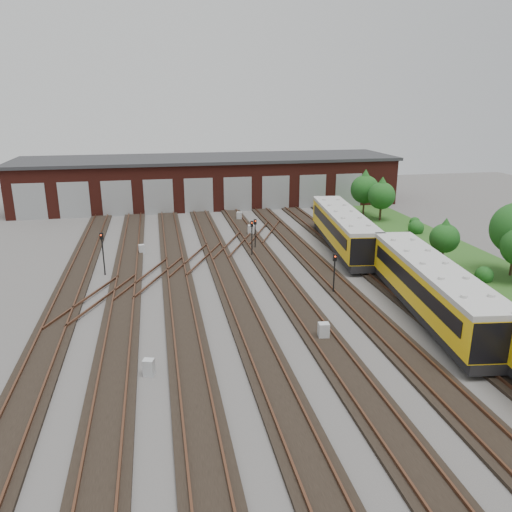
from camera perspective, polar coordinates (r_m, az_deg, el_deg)
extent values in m
plane|color=#43403E|center=(32.52, 2.61, -7.62)|extent=(120.00, 120.00, 0.00)
cube|color=black|center=(32.36, -22.55, -8.99)|extent=(2.40, 70.00, 0.18)
cube|color=brown|center=(32.45, -23.83, -8.76)|extent=(0.10, 70.00, 0.15)
cube|color=brown|center=(32.15, -21.32, -8.69)|extent=(0.10, 70.00, 0.15)
cube|color=black|center=(31.77, -15.39, -8.72)|extent=(2.40, 70.00, 0.18)
cube|color=brown|center=(31.77, -16.72, -8.51)|extent=(0.10, 70.00, 0.15)
cube|color=brown|center=(31.65, -14.11, -8.39)|extent=(0.10, 70.00, 0.15)
cube|color=black|center=(31.68, -8.10, -8.31)|extent=(2.40, 70.00, 0.18)
cube|color=brown|center=(31.59, -9.42, -8.13)|extent=(0.10, 70.00, 0.15)
cube|color=brown|center=(31.65, -6.80, -7.96)|extent=(0.10, 70.00, 0.15)
cube|color=black|center=(32.09, -0.89, -7.78)|extent=(2.40, 70.00, 0.18)
cube|color=brown|center=(31.91, -2.17, -7.61)|extent=(0.10, 70.00, 0.15)
cube|color=brown|center=(32.15, 0.38, -7.40)|extent=(0.10, 70.00, 0.15)
cube|color=black|center=(32.99, 6.01, -7.15)|extent=(2.40, 70.00, 0.18)
cube|color=brown|center=(32.72, 4.81, -7.00)|extent=(0.10, 70.00, 0.15)
cube|color=brown|center=(33.13, 7.21, -6.77)|extent=(0.10, 70.00, 0.15)
cube|color=black|center=(34.33, 12.44, -6.47)|extent=(2.40, 70.00, 0.18)
cube|color=brown|center=(33.99, 11.34, -6.34)|extent=(0.10, 70.00, 0.15)
cube|color=brown|center=(34.55, 13.55, -6.09)|extent=(0.10, 70.00, 0.15)
cube|color=black|center=(36.06, 18.30, -5.78)|extent=(2.40, 70.00, 0.18)
cube|color=brown|center=(35.66, 17.32, -5.66)|extent=(0.10, 70.00, 0.15)
cube|color=brown|center=(36.35, 19.32, -5.41)|extent=(0.10, 70.00, 0.15)
cube|color=black|center=(38.14, 23.56, -5.10)|extent=(2.40, 70.00, 0.18)
cube|color=brown|center=(37.69, 22.69, -4.99)|extent=(0.10, 70.00, 0.15)
cube|color=brown|center=(38.49, 24.48, -4.76)|extent=(0.10, 70.00, 0.15)
cube|color=brown|center=(40.86, -11.82, -2.26)|extent=(5.40, 9.62, 0.15)
cube|color=brown|center=(44.76, -6.71, -0.26)|extent=(5.40, 9.62, 0.15)
cube|color=brown|center=(49.02, -2.46, 1.41)|extent=(5.40, 9.62, 0.15)
cube|color=brown|center=(37.40, -17.95, -4.63)|extent=(5.40, 9.62, 0.15)
cube|color=brown|center=(53.53, 1.09, 2.80)|extent=(5.40, 9.62, 0.15)
cube|color=#4B1912|center=(69.78, -5.38, 8.47)|extent=(50.00, 12.00, 6.00)
cube|color=#2B2C2E|center=(69.36, -5.46, 11.04)|extent=(51.00, 12.50, 0.40)
cube|color=#929597|center=(65.28, -24.41, 5.66)|extent=(3.60, 0.12, 4.40)
cube|color=#929597|center=(64.33, -20.05, 6.01)|extent=(3.60, 0.12, 4.40)
cube|color=#929597|center=(63.77, -15.60, 6.34)|extent=(3.60, 0.12, 4.40)
cube|color=#929597|center=(63.60, -11.08, 6.62)|extent=(3.60, 0.12, 4.40)
cube|color=#929597|center=(63.81, -6.56, 6.87)|extent=(3.60, 0.12, 4.40)
cube|color=#929597|center=(64.42, -2.10, 7.07)|extent=(3.60, 0.12, 4.40)
cube|color=#929597|center=(65.40, 2.26, 7.22)|extent=(3.60, 0.12, 4.40)
cube|color=#929597|center=(66.75, 6.47, 7.33)|extent=(3.60, 0.12, 4.40)
cube|color=#929597|center=(68.43, 10.50, 7.40)|extent=(3.60, 0.12, 4.40)
cube|color=#234B19|center=(48.64, 21.85, -0.27)|extent=(8.00, 55.00, 0.05)
cube|color=black|center=(35.05, 19.19, -5.55)|extent=(4.55, 16.37, 0.65)
cube|color=gold|center=(34.52, 19.44, -3.23)|extent=(4.87, 16.41, 2.37)
cube|color=#B9B9B4|center=(34.09, 19.66, -1.11)|extent=(4.98, 16.43, 0.32)
cube|color=black|center=(33.89, 17.27, -2.91)|extent=(1.90, 14.13, 0.92)
cube|color=black|center=(35.01, 21.63, -2.72)|extent=(1.90, 14.13, 0.92)
cube|color=black|center=(48.64, 9.82, 1.53)|extent=(4.55, 16.37, 0.65)
cube|color=gold|center=(48.26, 9.91, 3.26)|extent=(4.87, 16.41, 2.37)
cube|color=#B9B9B4|center=(47.95, 9.99, 4.82)|extent=(4.98, 16.43, 0.32)
cube|color=black|center=(47.87, 8.27, 3.56)|extent=(1.90, 14.13, 0.92)
cube|color=black|center=(48.55, 11.56, 3.58)|extent=(1.90, 14.13, 0.92)
cylinder|color=black|center=(42.40, -17.03, -0.15)|extent=(0.11, 0.11, 3.03)
cube|color=black|center=(41.92, -17.25, 2.18)|extent=(0.30, 0.22, 0.54)
sphere|color=#F3310D|center=(41.79, -17.27, 2.29)|extent=(0.13, 0.13, 0.13)
cylinder|color=black|center=(45.39, -0.47, 1.65)|extent=(0.10, 0.10, 2.84)
cube|color=black|center=(44.97, -0.48, 3.71)|extent=(0.29, 0.22, 0.51)
sphere|color=#F3310D|center=(44.84, -0.45, 3.81)|extent=(0.12, 0.12, 0.12)
cylinder|color=black|center=(47.82, -0.10, 2.21)|extent=(0.10, 0.10, 2.43)
cube|color=black|center=(47.45, -0.10, 3.92)|extent=(0.27, 0.18, 0.50)
sphere|color=#F3310D|center=(47.33, -0.07, 4.01)|extent=(0.12, 0.12, 0.12)
cylinder|color=black|center=(37.09, 8.90, -2.44)|extent=(0.10, 0.10, 2.57)
cube|color=black|center=(36.60, 9.01, -0.17)|extent=(0.27, 0.19, 0.51)
sphere|color=#F3310D|center=(36.48, 9.07, -0.06)|extent=(0.12, 0.12, 0.12)
cube|color=#B0B3B5|center=(27.12, -12.15, -12.35)|extent=(0.67, 0.61, 0.92)
cube|color=#B0B3B5|center=(47.68, -12.93, 0.76)|extent=(0.61, 0.54, 0.89)
cube|color=#B0B3B5|center=(30.43, 7.73, -8.52)|extent=(0.67, 0.58, 1.05)
cube|color=#B0B3B5|center=(59.75, -1.93, 4.58)|extent=(0.72, 0.65, 1.00)
cube|color=#B0B3B5|center=(52.98, -0.58, 2.98)|extent=(0.71, 0.62, 1.10)
cylinder|color=#352818|center=(63.62, 12.19, 5.35)|extent=(0.23, 0.23, 1.78)
sphere|color=#134313|center=(63.18, 12.32, 7.46)|extent=(3.46, 3.46, 3.46)
cone|color=#134313|center=(62.99, 12.40, 8.56)|extent=(2.97, 2.97, 2.47)
cylinder|color=#352818|center=(61.23, 14.01, 4.70)|extent=(0.27, 0.27, 1.63)
sphere|color=#134313|center=(60.81, 14.16, 6.70)|extent=(3.18, 3.18, 3.18)
cone|color=#134313|center=(60.62, 14.24, 7.75)|extent=(2.72, 2.72, 2.27)
cylinder|color=#352818|center=(45.50, 27.21, -0.74)|extent=(0.21, 0.21, 2.16)
cylinder|color=#352818|center=(46.31, 20.52, -0.16)|extent=(0.22, 0.22, 1.30)
sphere|color=#134313|center=(45.85, 20.74, 1.91)|extent=(2.53, 2.53, 2.53)
cone|color=#134313|center=(45.63, 20.86, 3.01)|extent=(2.17, 2.17, 1.81)
sphere|color=#134313|center=(43.32, 24.65, -1.75)|extent=(1.42, 1.42, 1.42)
sphere|color=#134313|center=(56.40, 17.84, 3.33)|extent=(1.68, 1.68, 1.68)
sphere|color=#134313|center=(59.71, 17.70, 3.86)|extent=(1.21, 1.21, 1.21)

